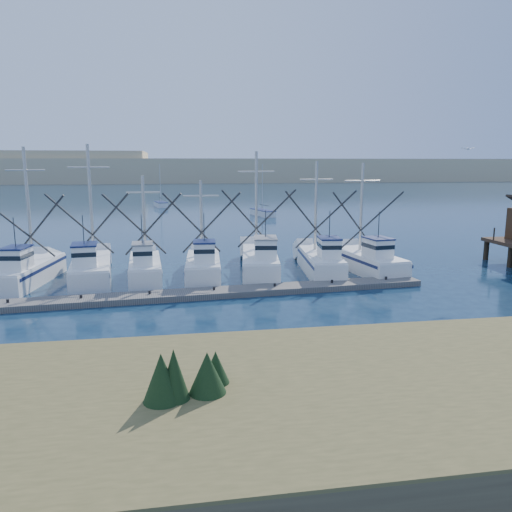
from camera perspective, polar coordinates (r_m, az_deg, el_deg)
The scene contains 8 objects.
ground at distance 26.49m, azimuth 8.94°, elevation -7.79°, with size 500.00×500.00×0.00m, color #0C2138.
shore_bank at distance 15.74m, azimuth -8.47°, elevation -17.99°, with size 40.00×10.00×1.60m, color #4C422D.
floating_dock at distance 31.77m, azimuth -4.81°, elevation -4.23°, with size 28.26×1.88×0.38m, color slate.
dune_ridge at distance 234.00m, azimuth -7.42°, elevation 9.72°, with size 360.00×60.00×10.00m, color tan.
trawler_fleet at distance 36.62m, azimuth -5.19°, elevation -1.02°, with size 28.40×9.61×9.62m.
sailboat_near at distance 79.47m, azimuth 0.76°, elevation 4.97°, with size 3.21×6.69×8.10m.
sailboat_far at distance 97.28m, azimuth -10.83°, elevation 5.82°, with size 2.78×5.44×8.10m.
flying_gull at distance 40.60m, azimuth 23.05°, elevation 11.22°, with size 1.10×0.20×0.20m.
Camera 1 is at (-8.03, -23.84, 8.31)m, focal length 35.00 mm.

